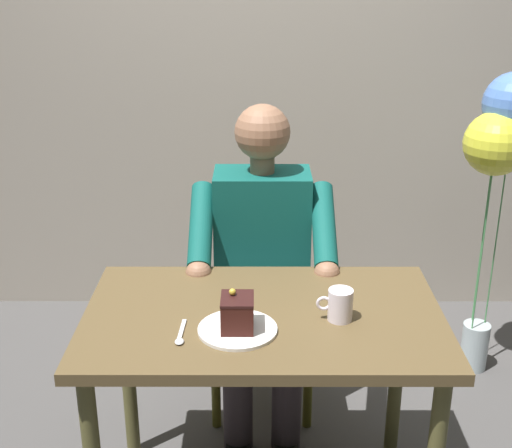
{
  "coord_description": "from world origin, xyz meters",
  "views": [
    {
      "loc": [
        0.02,
        1.85,
        1.75
      ],
      "look_at": [
        0.02,
        -0.1,
        0.99
      ],
      "focal_mm": 48.36,
      "sensor_mm": 36.0,
      "label": 1
    }
  ],
  "objects_px": {
    "dining_table": "(263,341)",
    "coffee_cup": "(340,304)",
    "chair": "(262,286)",
    "dessert_spoon": "(181,336)",
    "seated_person": "(262,268)",
    "cake_slice": "(237,313)",
    "balloon_display": "(501,144)"
  },
  "relations": [
    {
      "from": "seated_person",
      "to": "dining_table",
      "type": "bearing_deg",
      "value": 90.0
    },
    {
      "from": "dining_table",
      "to": "dessert_spoon",
      "type": "distance_m",
      "value": 0.29
    },
    {
      "from": "balloon_display",
      "to": "seated_person",
      "type": "bearing_deg",
      "value": 19.29
    },
    {
      "from": "seated_person",
      "to": "coffee_cup",
      "type": "height_order",
      "value": "seated_person"
    },
    {
      "from": "dining_table",
      "to": "coffee_cup",
      "type": "distance_m",
      "value": 0.27
    },
    {
      "from": "dining_table",
      "to": "chair",
      "type": "relative_size",
      "value": 1.22
    },
    {
      "from": "cake_slice",
      "to": "dessert_spoon",
      "type": "relative_size",
      "value": 0.82
    },
    {
      "from": "dessert_spoon",
      "to": "balloon_display",
      "type": "height_order",
      "value": "balloon_display"
    },
    {
      "from": "dining_table",
      "to": "cake_slice",
      "type": "distance_m",
      "value": 0.2
    },
    {
      "from": "seated_person",
      "to": "cake_slice",
      "type": "bearing_deg",
      "value": 83.07
    },
    {
      "from": "chair",
      "to": "coffee_cup",
      "type": "distance_m",
      "value": 0.82
    },
    {
      "from": "chair",
      "to": "dining_table",
      "type": "bearing_deg",
      "value": 90.0
    },
    {
      "from": "chair",
      "to": "dessert_spoon",
      "type": "distance_m",
      "value": 0.9
    },
    {
      "from": "coffee_cup",
      "to": "balloon_display",
      "type": "height_order",
      "value": "balloon_display"
    },
    {
      "from": "cake_slice",
      "to": "coffee_cup",
      "type": "height_order",
      "value": "cake_slice"
    },
    {
      "from": "seated_person",
      "to": "coffee_cup",
      "type": "bearing_deg",
      "value": 112.04
    },
    {
      "from": "coffee_cup",
      "to": "chair",
      "type": "bearing_deg",
      "value": -72.79
    },
    {
      "from": "dining_table",
      "to": "balloon_display",
      "type": "bearing_deg",
      "value": -138.51
    },
    {
      "from": "coffee_cup",
      "to": "seated_person",
      "type": "bearing_deg",
      "value": -67.96
    },
    {
      "from": "coffee_cup",
      "to": "dessert_spoon",
      "type": "relative_size",
      "value": 0.76
    },
    {
      "from": "cake_slice",
      "to": "dessert_spoon",
      "type": "xyz_separation_m",
      "value": [
        0.16,
        0.03,
        -0.06
      ]
    },
    {
      "from": "chair",
      "to": "cake_slice",
      "type": "bearing_deg",
      "value": 84.55
    },
    {
      "from": "dining_table",
      "to": "coffee_cup",
      "type": "xyz_separation_m",
      "value": [
        -0.22,
        0.04,
        0.15
      ]
    },
    {
      "from": "dessert_spoon",
      "to": "cake_slice",
      "type": "bearing_deg",
      "value": -167.75
    },
    {
      "from": "chair",
      "to": "balloon_display",
      "type": "height_order",
      "value": "balloon_display"
    },
    {
      "from": "dining_table",
      "to": "seated_person",
      "type": "relative_size",
      "value": 0.86
    },
    {
      "from": "chair",
      "to": "dessert_spoon",
      "type": "bearing_deg",
      "value": 74.07
    },
    {
      "from": "dessert_spoon",
      "to": "balloon_display",
      "type": "xyz_separation_m",
      "value": [
        -1.2,
        -1.0,
        0.3
      ]
    },
    {
      "from": "dining_table",
      "to": "cake_slice",
      "type": "bearing_deg",
      "value": 54.98
    },
    {
      "from": "seated_person",
      "to": "coffee_cup",
      "type": "xyz_separation_m",
      "value": [
        -0.22,
        0.55,
        0.14
      ]
    },
    {
      "from": "dining_table",
      "to": "cake_slice",
      "type": "height_order",
      "value": "cake_slice"
    },
    {
      "from": "dining_table",
      "to": "dessert_spoon",
      "type": "bearing_deg",
      "value": 31.16
    }
  ]
}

